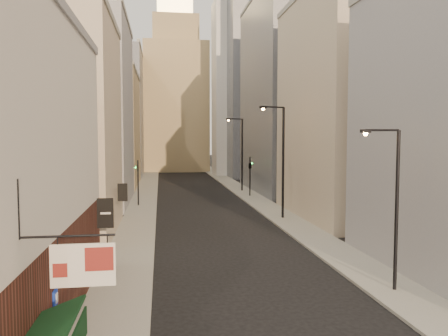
{
  "coord_description": "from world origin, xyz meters",
  "views": [
    {
      "loc": [
        -4.55,
        -8.15,
        7.34
      ],
      "look_at": [
        -0.26,
        21.24,
        5.29
      ],
      "focal_mm": 35.0,
      "sensor_mm": 36.0,
      "label": 1
    }
  ],
  "objects_px": {
    "clock_tower": "(176,92)",
    "traffic_light_left": "(138,175)",
    "traffic_light_right": "(250,166)",
    "streetlamp_near": "(393,200)",
    "streetlamp_far": "(241,150)",
    "streetlamp_mid": "(281,155)",
    "white_tower": "(234,81)"
  },
  "relations": [
    {
      "from": "white_tower",
      "to": "streetlamp_mid",
      "type": "distance_m",
      "value": 50.12
    },
    {
      "from": "clock_tower",
      "to": "streetlamp_far",
      "type": "bearing_deg",
      "value": -80.13
    },
    {
      "from": "streetlamp_near",
      "to": "traffic_light_right",
      "type": "distance_m",
      "value": 34.16
    },
    {
      "from": "clock_tower",
      "to": "traffic_light_left",
      "type": "relative_size",
      "value": 8.98
    },
    {
      "from": "clock_tower",
      "to": "white_tower",
      "type": "height_order",
      "value": "clock_tower"
    },
    {
      "from": "streetlamp_mid",
      "to": "streetlamp_near",
      "type": "bearing_deg",
      "value": -111.34
    },
    {
      "from": "streetlamp_near",
      "to": "traffic_light_right",
      "type": "relative_size",
      "value": 1.55
    },
    {
      "from": "white_tower",
      "to": "streetlamp_mid",
      "type": "height_order",
      "value": "white_tower"
    },
    {
      "from": "traffic_light_right",
      "to": "streetlamp_near",
      "type": "bearing_deg",
      "value": 113.82
    },
    {
      "from": "clock_tower",
      "to": "streetlamp_mid",
      "type": "relative_size",
      "value": 4.44
    },
    {
      "from": "traffic_light_left",
      "to": "traffic_light_right",
      "type": "relative_size",
      "value": 1.0
    },
    {
      "from": "streetlamp_near",
      "to": "traffic_light_left",
      "type": "height_order",
      "value": "streetlamp_near"
    },
    {
      "from": "streetlamp_near",
      "to": "streetlamp_far",
      "type": "relative_size",
      "value": 0.78
    },
    {
      "from": "traffic_light_left",
      "to": "traffic_light_right",
      "type": "distance_m",
      "value": 14.64
    },
    {
      "from": "traffic_light_right",
      "to": "white_tower",
      "type": "bearing_deg",
      "value": -71.88
    },
    {
      "from": "clock_tower",
      "to": "streetlamp_mid",
      "type": "height_order",
      "value": "clock_tower"
    },
    {
      "from": "traffic_light_left",
      "to": "streetlamp_mid",
      "type": "bearing_deg",
      "value": 158.35
    },
    {
      "from": "clock_tower",
      "to": "traffic_light_left",
      "type": "xyz_separation_m",
      "value": [
        -5.95,
        -52.96,
        -14.23
      ]
    },
    {
      "from": "traffic_light_right",
      "to": "streetlamp_far",
      "type": "bearing_deg",
      "value": -63.61
    },
    {
      "from": "streetlamp_mid",
      "to": "traffic_light_right",
      "type": "xyz_separation_m",
      "value": [
        0.34,
        15.2,
        -1.89
      ]
    },
    {
      "from": "streetlamp_near",
      "to": "traffic_light_right",
      "type": "height_order",
      "value": "streetlamp_near"
    },
    {
      "from": "clock_tower",
      "to": "traffic_light_right",
      "type": "xyz_separation_m",
      "value": [
        7.46,
        -47.1,
        -13.74
      ]
    },
    {
      "from": "white_tower",
      "to": "streetlamp_far",
      "type": "height_order",
      "value": "white_tower"
    },
    {
      "from": "traffic_light_left",
      "to": "traffic_light_right",
      "type": "xyz_separation_m",
      "value": [
        13.41,
        5.86,
        0.49
      ]
    },
    {
      "from": "streetlamp_far",
      "to": "streetlamp_near",
      "type": "bearing_deg",
      "value": -112.7
    },
    {
      "from": "white_tower",
      "to": "streetlamp_mid",
      "type": "xyz_separation_m",
      "value": [
        -3.88,
        -48.3,
        -12.82
      ]
    },
    {
      "from": "traffic_light_left",
      "to": "streetlamp_far",
      "type": "bearing_deg",
      "value": -125.62
    },
    {
      "from": "traffic_light_left",
      "to": "streetlamp_near",
      "type": "bearing_deg",
      "value": 128.87
    },
    {
      "from": "streetlamp_far",
      "to": "traffic_light_right",
      "type": "xyz_separation_m",
      "value": [
        0.2,
        -5.4,
        -1.8
      ]
    },
    {
      "from": "streetlamp_far",
      "to": "traffic_light_left",
      "type": "bearing_deg",
      "value": -162.18
    },
    {
      "from": "streetlamp_mid",
      "to": "traffic_light_left",
      "type": "relative_size",
      "value": 2.02
    },
    {
      "from": "streetlamp_mid",
      "to": "streetlamp_far",
      "type": "relative_size",
      "value": 1.02
    }
  ]
}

